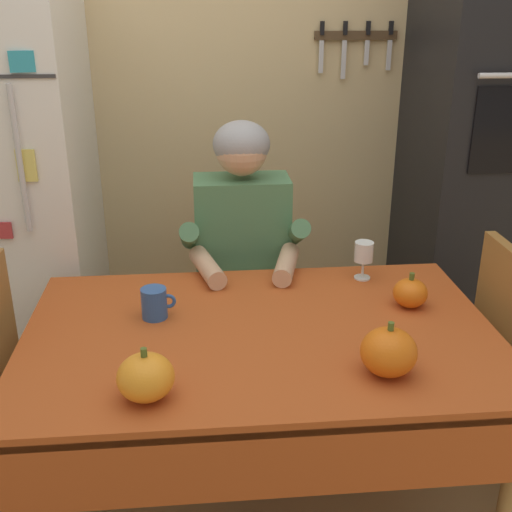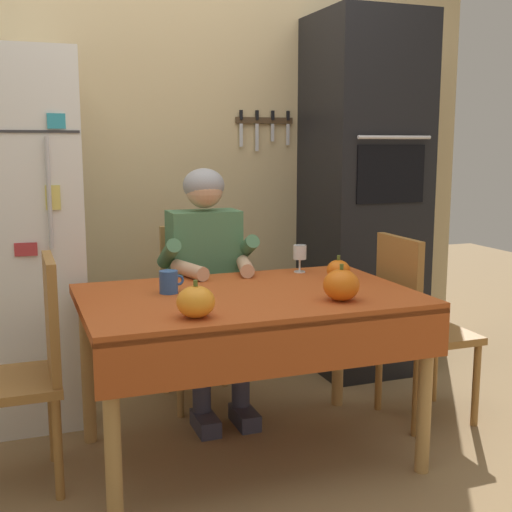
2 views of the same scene
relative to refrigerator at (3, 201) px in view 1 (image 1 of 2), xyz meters
name	(u,v)px [view 1 (image 1 of 2)]	position (x,y,z in m)	size (l,w,h in m)	color
back_wall_assembly	(244,83)	(1.00, 0.39, 0.40)	(3.70, 0.13, 2.60)	#D1B784
refrigerator	(3,201)	(0.00, 0.00, 0.00)	(0.68, 0.71, 1.80)	white
wall_oven	(487,152)	(2.00, 0.04, 0.15)	(0.60, 0.64, 2.10)	black
dining_table	(261,359)	(0.95, -0.88, -0.24)	(1.40, 0.90, 0.74)	tan
chair_behind_person	(241,290)	(0.94, -0.09, -0.39)	(0.40, 0.40, 0.93)	tan
seated_person	(243,257)	(0.94, -0.28, -0.16)	(0.47, 0.55, 1.25)	#38384C
coffee_mug	(155,303)	(0.64, -0.75, -0.11)	(0.11, 0.08, 0.10)	#2D569E
wine_glass	(364,253)	(1.34, -0.52, -0.07)	(0.07, 0.07, 0.14)	white
pumpkin_large	(389,352)	(1.26, -1.12, -0.10)	(0.15, 0.15, 0.15)	orange
pumpkin_medium	(410,293)	(1.44, -0.74, -0.11)	(0.11, 0.11, 0.12)	orange
pumpkin_small	(146,377)	(0.64, -1.17, -0.10)	(0.14, 0.14, 0.14)	orange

